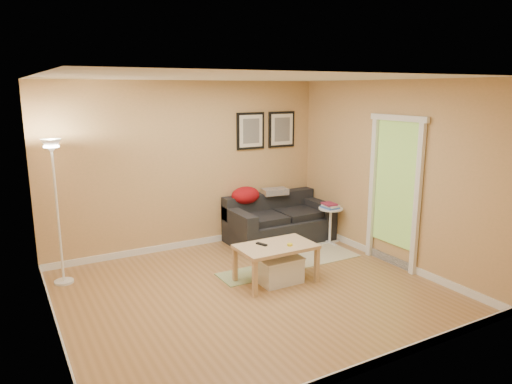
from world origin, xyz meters
TOP-DOWN VIEW (x-y plane):
  - floor at (0.00, 0.00)m, footprint 4.50×4.50m
  - ceiling at (0.00, 0.00)m, footprint 4.50×4.50m
  - wall_back at (0.00, 2.00)m, footprint 4.50×0.00m
  - wall_front at (0.00, -2.00)m, footprint 4.50×0.00m
  - wall_left at (-2.25, 0.00)m, footprint 0.00×4.00m
  - wall_right at (2.25, 0.00)m, footprint 0.00×4.00m
  - baseboard_back at (0.00, 1.99)m, footprint 4.50×0.02m
  - baseboard_front at (0.00, -1.99)m, footprint 4.50×0.02m
  - baseboard_left at (-2.24, 0.00)m, footprint 0.02×4.00m
  - baseboard_right at (2.24, 0.00)m, footprint 0.02×4.00m
  - sofa at (1.38, 1.53)m, footprint 1.70×0.90m
  - red_throw at (0.90, 1.82)m, footprint 0.48×0.36m
  - plaid_throw at (1.44, 1.79)m, footprint 0.45×0.32m
  - framed_print_left at (1.08, 1.98)m, footprint 0.50×0.04m
  - framed_print_right at (1.68, 1.98)m, footprint 0.50×0.04m
  - area_rug at (1.44, 0.71)m, footprint 1.25×0.85m
  - green_runner at (0.18, 0.48)m, footprint 0.70×0.50m
  - coffee_table at (0.43, 0.11)m, footprint 1.13×0.87m
  - remote_control at (0.27, 0.21)m, footprint 0.10×0.17m
  - tape_roll at (0.57, 0.00)m, footprint 0.07×0.07m
  - storage_bin at (0.46, 0.08)m, footprint 0.56×0.41m
  - side_table at (2.02, 1.00)m, footprint 0.39×0.39m
  - book_stack at (2.00, 1.01)m, footprint 0.27×0.32m
  - floor_lamp at (-2.00, 1.43)m, footprint 0.24×0.24m
  - doorway at (2.20, -0.15)m, footprint 0.12×1.01m

SIDE VIEW (x-z plane):
  - floor at x=0.00m, z-range 0.00..0.00m
  - area_rug at x=1.44m, z-range 0.00..0.01m
  - green_runner at x=0.18m, z-range 0.00..0.01m
  - baseboard_back at x=0.00m, z-range 0.00..0.10m
  - baseboard_front at x=0.00m, z-range 0.00..0.10m
  - baseboard_left at x=-2.24m, z-range 0.00..0.10m
  - baseboard_right at x=2.24m, z-range 0.00..0.10m
  - storage_bin at x=0.46m, z-range 0.00..0.35m
  - coffee_table at x=0.43m, z-range 0.00..0.50m
  - side_table at x=2.02m, z-range 0.00..0.60m
  - sofa at x=1.38m, z-range 0.00..0.75m
  - remote_control at x=0.27m, z-range 0.50..0.52m
  - tape_roll at x=0.57m, z-range 0.50..0.53m
  - book_stack at x=2.00m, z-range 0.60..0.68m
  - red_throw at x=0.90m, z-range 0.63..0.91m
  - plaid_throw at x=1.44m, z-range 0.73..0.83m
  - floor_lamp at x=-2.00m, z-range -0.05..1.84m
  - doorway at x=2.20m, z-range -0.04..2.09m
  - wall_back at x=0.00m, z-range -0.95..3.55m
  - wall_front at x=0.00m, z-range -0.95..3.55m
  - wall_left at x=-2.25m, z-range -0.70..3.30m
  - wall_right at x=2.25m, z-range -0.70..3.30m
  - framed_print_left at x=1.08m, z-range 1.50..2.10m
  - framed_print_right at x=1.68m, z-range 1.50..2.10m
  - ceiling at x=0.00m, z-range 2.60..2.60m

